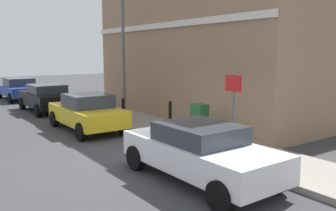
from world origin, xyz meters
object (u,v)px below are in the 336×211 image
at_px(car_yellow, 87,112).
at_px(bollard_near_cabinet, 170,114).
at_px(car_black, 46,97).
at_px(bollard_far_kerb, 123,110).
at_px(lamppost, 123,46).
at_px(street_sign, 234,103).
at_px(car_blue, 19,89).
at_px(utility_cabinet, 199,122).
at_px(car_white, 200,151).

relative_size(car_yellow, bollard_near_cabinet, 3.90).
bearing_deg(car_black, bollard_far_kerb, -166.54).
relative_size(bollard_far_kerb, lamppost, 0.18).
bearing_deg(lamppost, street_sign, -95.13).
relative_size(car_blue, bollard_near_cabinet, 4.09).
distance_m(car_yellow, utility_cabinet, 4.58).
bearing_deg(lamppost, car_blue, 102.69).
relative_size(car_black, bollard_near_cabinet, 3.89).
relative_size(car_black, lamppost, 0.71).
bearing_deg(lamppost, car_white, -106.17).
distance_m(car_yellow, street_sign, 6.48).
xyz_separation_m(car_white, street_sign, (1.65, 0.54, 0.94)).
bearing_deg(bollard_near_cabinet, car_black, 107.88).
relative_size(car_white, bollard_near_cabinet, 4.07).
bearing_deg(utility_cabinet, street_sign, -108.37).
bearing_deg(car_white, lamppost, -16.81).
height_order(bollard_near_cabinet, lamppost, lamppost).
bearing_deg(lamppost, car_yellow, -151.57).
bearing_deg(bollard_near_cabinet, car_yellow, 140.74).
distance_m(car_yellow, bollard_near_cabinet, 3.24).
bearing_deg(car_yellow, utility_cabinet, -147.95).
bearing_deg(street_sign, bollard_near_cabinet, 78.22).
bearing_deg(bollard_far_kerb, car_white, -102.82).
bearing_deg(bollard_near_cabinet, car_blue, 100.44).
bearing_deg(car_black, car_yellow, 178.72).
relative_size(car_black, street_sign, 1.76).
height_order(car_white, street_sign, street_sign).
bearing_deg(car_blue, lamppost, -168.21).
relative_size(car_white, lamppost, 0.74).
bearing_deg(car_black, bollard_near_cabinet, -162.66).
relative_size(car_yellow, street_sign, 1.76).
distance_m(car_yellow, car_blue, 11.30).
height_order(car_black, bollard_near_cabinet, car_black).
xyz_separation_m(car_yellow, car_blue, (0.05, 11.30, -0.01)).
bearing_deg(lamppost, utility_cabinet, -88.92).
bearing_deg(bollard_near_cabinet, street_sign, -101.78).
height_order(car_black, car_blue, car_black).
bearing_deg(utility_cabinet, bollard_near_cabinet, 86.90).
bearing_deg(car_yellow, bollard_far_kerb, -96.44).
xyz_separation_m(car_white, bollard_far_kerb, (1.49, 6.56, -0.01)).
bearing_deg(utility_cabinet, car_blue, 98.83).
relative_size(car_white, street_sign, 1.84).
bearing_deg(bollard_far_kerb, car_black, 104.00).
distance_m(bollard_near_cabinet, lamppost, 4.20).
distance_m(car_blue, utility_cabinet, 15.37).
xyz_separation_m(car_yellow, bollard_near_cabinet, (2.51, -2.05, -0.03)).
bearing_deg(street_sign, car_blue, 95.21).
xyz_separation_m(car_black, car_blue, (-0.02, 5.79, -0.02)).
bearing_deg(car_white, bollard_far_kerb, -13.46).
bearing_deg(car_yellow, car_black, -0.39).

